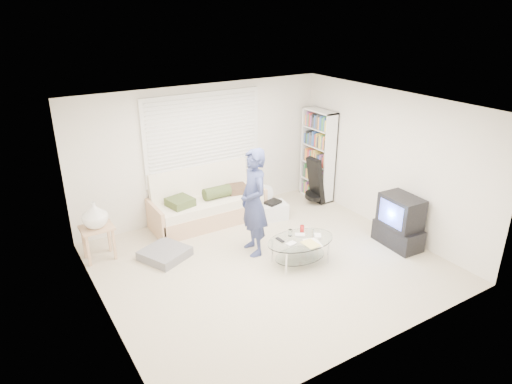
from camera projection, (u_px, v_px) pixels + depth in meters
ground at (268, 263)px, 7.23m from camera, size 5.00×5.00×0.00m
room_shell at (253, 158)px, 6.98m from camera, size 5.02×4.52×2.51m
window_blinds at (204, 137)px, 8.37m from camera, size 2.32×0.08×1.62m
futon_sofa at (207, 205)px, 8.50m from camera, size 2.11×0.85×1.03m
grey_floor_pillow at (165, 254)px, 7.38m from camera, size 0.87×0.87×0.15m
side_table at (95, 217)px, 7.10m from camera, size 0.50×0.40×0.99m
bookshelf at (318, 155)px, 9.35m from camera, size 0.29×0.79×1.87m
guitar_case at (315, 184)px, 9.22m from camera, size 0.36×0.36×0.97m
floor_fan at (265, 197)px, 8.85m from camera, size 0.36×0.24×0.59m
storage_bin at (273, 211)px, 8.68m from camera, size 0.58×0.45×0.36m
tv_unit at (399, 222)px, 7.63m from camera, size 0.49×0.84×0.89m
coffee_table at (301, 244)px, 7.14m from camera, size 1.16×0.79×0.53m
standing_person at (254, 203)px, 7.25m from camera, size 0.51×0.70×1.78m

